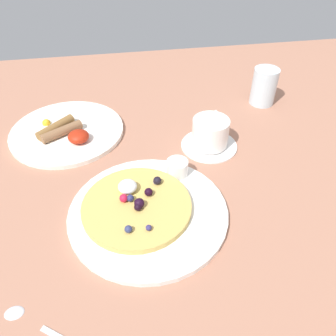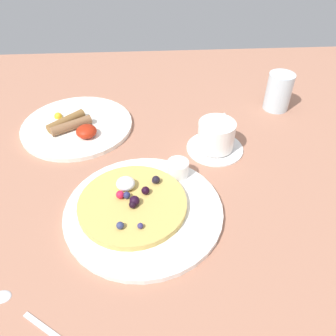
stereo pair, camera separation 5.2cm
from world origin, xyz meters
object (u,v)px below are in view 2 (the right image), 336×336
Objects in this scene: pancake_plate at (144,211)px; water_glass at (279,92)px; syrup_ramekin at (178,168)px; coffee_saucer at (215,148)px; teaspoon at (20,309)px; breakfast_plate at (77,126)px; coffee_cup at (216,134)px.

pancake_plate is 50.36cm from water_glass.
syrup_ramekin is 0.34× the size of coffee_saucer.
breakfast_plate is at bearing 87.72° from teaspoon.
coffee_saucer is 3.67cm from coffee_cup.
teaspoon is at bearing -92.28° from breakfast_plate.
coffee_saucer is at bearing -138.70° from water_glass.
coffee_saucer is at bearing -115.90° from coffee_cup.
breakfast_plate is 2.10× the size of coffee_saucer.
syrup_ramekin is 0.41× the size of coffee_cup.
pancake_plate is 11.70cm from syrup_ramekin.
syrup_ramekin is 13.49cm from coffee_saucer.
syrup_ramekin reaches higher than breakfast_plate.
pancake_plate is 25.29cm from teaspoon.
pancake_plate is 24.70cm from coffee_saucer.
water_glass is (19.14, 16.72, 0.83)cm from coffee_cup.
water_glass reaches higher than breakfast_plate.
syrup_ramekin is at bearing -40.61° from breakfast_plate.
breakfast_plate is (-23.39, 20.05, -2.29)cm from syrup_ramekin.
pancake_plate is at bearing -131.72° from coffee_saucer.
pancake_plate reaches higher than coffee_saucer.
teaspoon is at bearing -133.48° from syrup_ramekin.
syrup_ramekin is at bearing 46.52° from teaspoon.
coffee_saucer is 1.19× the size of coffee_cup.
breakfast_plate is 34.40cm from coffee_saucer.
coffee_cup is at bearing 48.38° from pancake_plate.
water_glass is (53.79, 52.92, 4.64)cm from teaspoon.
breakfast_plate is 2.50× the size of coffee_cup.
water_glass is (35.65, 35.31, 4.31)cm from pancake_plate.
coffee_cup is at bearing 46.25° from teaspoon.
syrup_ramekin is at bearing -137.34° from water_glass.
pancake_plate reaches higher than teaspoon.
coffee_saucer is (9.33, 9.43, -2.46)cm from syrup_ramekin.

